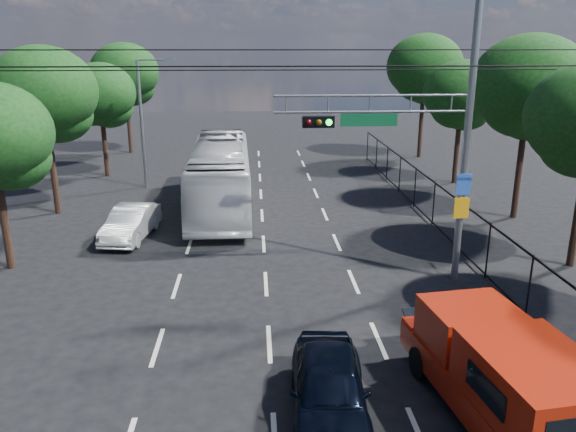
{
  "coord_description": "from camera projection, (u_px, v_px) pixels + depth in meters",
  "views": [
    {
      "loc": [
        -0.31,
        -9.53,
        7.74
      ],
      "look_at": [
        0.67,
        6.65,
        2.8
      ],
      "focal_mm": 35.0,
      "sensor_mm": 36.0,
      "label": 1
    }
  ],
  "objects": [
    {
      "name": "red_pickup",
      "position": [
        501.0,
        372.0,
        11.81
      ],
      "size": [
        2.82,
        6.01,
        2.16
      ],
      "color": "black",
      "rests_on": "ground"
    },
    {
      "name": "tree_left_d",
      "position": [
        101.0,
        98.0,
        33.34
      ],
      "size": [
        4.2,
        4.2,
        6.83
      ],
      "color": "black",
      "rests_on": "ground"
    },
    {
      "name": "fence_right",
      "position": [
        447.0,
        215.0,
        23.13
      ],
      "size": [
        0.06,
        34.03,
        2.0
      ],
      "color": "black",
      "rests_on": "ground"
    },
    {
      "name": "tree_right_c",
      "position": [
        529.0,
        93.0,
        24.73
      ],
      "size": [
        5.1,
        5.1,
        8.29
      ],
      "color": "black",
      "rests_on": "ground"
    },
    {
      "name": "navy_hatchback",
      "position": [
        329.0,
        388.0,
        12.02
      ],
      "size": [
        1.94,
        4.22,
        1.4
      ],
      "primitive_type": "imported",
      "rotation": [
        0.0,
        0.0,
        -0.07
      ],
      "color": "black",
      "rests_on": "ground"
    },
    {
      "name": "tree_left_e",
      "position": [
        125.0,
        77.0,
        40.74
      ],
      "size": [
        4.92,
        4.92,
        7.99
      ],
      "color": "black",
      "rests_on": "ground"
    },
    {
      "name": "tree_right_d",
      "position": [
        461.0,
        99.0,
        31.64
      ],
      "size": [
        4.32,
        4.32,
        7.02
      ],
      "color": "black",
      "rests_on": "ground"
    },
    {
      "name": "signal_mast",
      "position": [
        431.0,
        128.0,
        17.78
      ],
      "size": [
        6.43,
        0.39,
        9.5
      ],
      "color": "slate",
      "rests_on": "ground"
    },
    {
      "name": "tree_right_e",
      "position": [
        425.0,
        72.0,
        38.98
      ],
      "size": [
        5.28,
        5.28,
        8.58
      ],
      "color": "black",
      "rests_on": "ground"
    },
    {
      "name": "streetlight_left",
      "position": [
        144.0,
        117.0,
        30.86
      ],
      "size": [
        2.09,
        0.22,
        7.08
      ],
      "color": "slate",
      "rests_on": "ground"
    },
    {
      "name": "lane_markings",
      "position": [
        263.0,
        228.0,
        24.74
      ],
      "size": [
        6.12,
        38.0,
        0.01
      ],
      "color": "beige",
      "rests_on": "ground"
    },
    {
      "name": "utility_wires",
      "position": [
        263.0,
        62.0,
        17.7
      ],
      "size": [
        22.0,
        5.04,
        0.74
      ],
      "color": "black",
      "rests_on": "ground"
    },
    {
      "name": "white_bus",
      "position": [
        220.0,
        175.0,
        27.49
      ],
      "size": [
        3.07,
        11.79,
        3.26
      ],
      "primitive_type": "imported",
      "rotation": [
        0.0,
        0.0,
        0.03
      ],
      "color": "silver",
      "rests_on": "ground"
    },
    {
      "name": "tree_left_c",
      "position": [
        45.0,
        99.0,
        25.49
      ],
      "size": [
        4.8,
        4.8,
        7.8
      ],
      "color": "black",
      "rests_on": "ground"
    },
    {
      "name": "white_van",
      "position": [
        131.0,
        223.0,
        23.33
      ],
      "size": [
        1.96,
        4.22,
        1.34
      ],
      "primitive_type": "imported",
      "rotation": [
        0.0,
        0.0,
        -0.14
      ],
      "color": "silver",
      "rests_on": "ground"
    }
  ]
}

